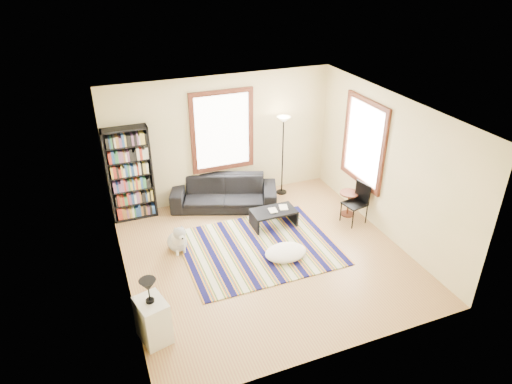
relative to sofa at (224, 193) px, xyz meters
name	(u,v)px	position (x,y,z in m)	size (l,w,h in m)	color
floor	(266,258)	(0.14, -2.05, -0.38)	(5.00, 5.00, 0.10)	#A88B4C
ceiling	(268,108)	(0.14, -2.05, 2.52)	(5.00, 5.00, 0.10)	white
wall_back	(221,138)	(0.14, 0.50, 1.07)	(5.00, 0.10, 2.80)	beige
wall_front	(345,277)	(0.14, -4.60, 1.07)	(5.00, 0.10, 2.80)	beige
wall_left	(114,218)	(-2.41, -2.05, 1.07)	(0.10, 5.00, 2.80)	beige
wall_right	(390,166)	(2.69, -2.05, 1.07)	(0.10, 5.00, 2.80)	beige
window_back	(222,131)	(0.14, 0.42, 1.27)	(1.20, 0.06, 1.60)	white
window_right	(364,142)	(2.61, -1.25, 1.27)	(0.06, 1.20, 1.60)	white
rug	(259,247)	(0.11, -1.77, -0.32)	(2.84, 2.27, 0.02)	#0C0C3C
sofa	(224,193)	(0.00, 0.00, 0.00)	(2.27, 0.89, 0.66)	black
bookshelf	(130,174)	(-1.90, 0.27, 0.67)	(0.90, 0.30, 2.00)	black
coffee_table	(274,218)	(0.69, -1.14, -0.15)	(0.90, 0.50, 0.36)	black
book_a	(269,211)	(0.59, -1.14, 0.04)	(0.16, 0.21, 0.02)	beige
book_b	(279,208)	(0.84, -1.09, 0.04)	(0.17, 0.23, 0.02)	beige
floor_cushion	(286,252)	(0.47, -2.22, -0.23)	(0.80, 0.60, 0.20)	white
floor_lamp	(283,156)	(1.44, 0.10, 0.60)	(0.30, 0.30, 1.86)	black
side_table	(348,204)	(2.34, -1.33, -0.06)	(0.40, 0.40, 0.54)	#4E2613
folding_chair	(355,204)	(2.29, -1.62, 0.10)	(0.42, 0.40, 0.86)	black
white_cabinet	(153,320)	(-2.16, -3.33, 0.02)	(0.38, 0.50, 0.70)	white
table_lamp	(149,291)	(-2.16, -3.33, 0.56)	(0.24, 0.24, 0.38)	black
dog	(177,236)	(-1.34, -1.25, -0.04)	(0.42, 0.59, 0.59)	silver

